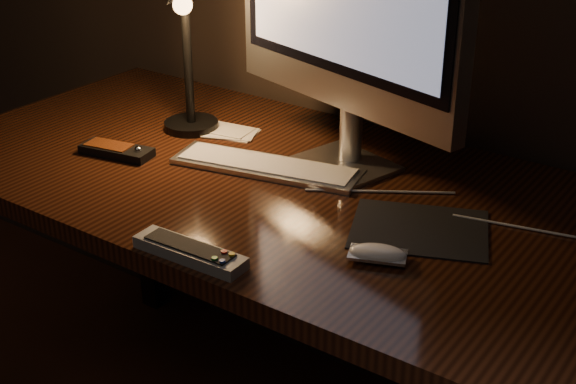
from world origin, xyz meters
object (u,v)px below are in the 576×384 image
Objects in this scene: keyboard at (267,166)px; mouse at (378,255)px; media_remote at (117,150)px; tv_remote at (190,252)px; desk at (311,226)px; desk_lamp at (183,11)px.

keyboard is 4.14× the size of mouse.
media_remote is (-0.31, -0.12, 0.00)m from keyboard.
keyboard is 0.41m from mouse.
media_remote reaches higher than mouse.
desk is at bearing 91.99° from tv_remote.
desk is 3.81× the size of desk_lamp.
desk is 0.16m from keyboard.
mouse reaches higher than desk.
media_remote is 0.48m from tv_remote.
media_remote is at bearing -122.06° from desk_lamp.
keyboard is at bearing 11.13° from media_remote.
media_remote is 0.33m from desk_lamp.
desk is 0.44m from media_remote.
mouse is 0.23× the size of desk_lamp.
mouse is 0.67m from media_remote.
tv_remote is at bearing -62.11° from desk_lamp.
mouse is at bearing -39.47° from keyboard.
media_remote reaches higher than keyboard.
desk_lamp reaches higher than mouse.
desk is at bearing 18.17° from keyboard.
mouse is at bearing 31.64° from tv_remote.
desk_lamp is at bearing 60.39° from media_remote.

